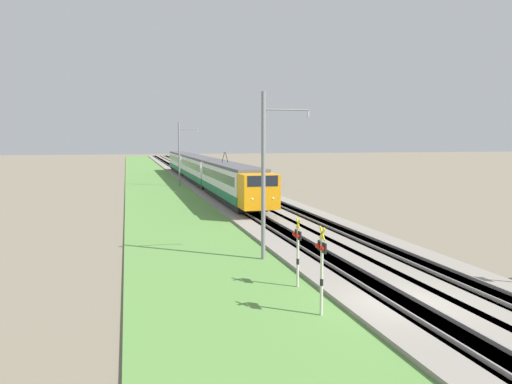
% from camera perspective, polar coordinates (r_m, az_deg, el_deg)
% --- Properties ---
extents(ground_plane, '(400.00, 400.00, 0.00)m').
position_cam_1_polar(ground_plane, '(19.75, 16.39, -12.86)').
color(ground_plane, '#7A705B').
extents(ballast_main, '(240.00, 4.40, 0.30)m').
position_cam_1_polar(ballast_main, '(66.97, -6.11, 0.74)').
color(ballast_main, gray).
rests_on(ballast_main, ground).
extents(ballast_adjacent, '(240.00, 4.40, 0.30)m').
position_cam_1_polar(ballast_adjacent, '(67.66, -2.80, 0.82)').
color(ballast_adjacent, gray).
rests_on(ballast_adjacent, ground).
extents(track_main, '(240.00, 1.57, 0.45)m').
position_cam_1_polar(track_main, '(66.97, -6.11, 0.74)').
color(track_main, '#4C4238').
rests_on(track_main, ground).
extents(track_adjacent, '(240.00, 1.57, 0.45)m').
position_cam_1_polar(track_adjacent, '(67.65, -2.80, 0.83)').
color(track_adjacent, '#4C4238').
rests_on(track_adjacent, ground).
extents(grass_verge, '(240.00, 8.76, 0.12)m').
position_cam_1_polar(grass_verge, '(66.39, -10.94, 0.54)').
color(grass_verge, '#5B8E42').
rests_on(grass_verge, ground).
extents(passenger_train, '(64.99, 2.96, 5.00)m').
position_cam_1_polar(passenger_train, '(69.17, -6.43, 2.72)').
color(passenger_train, orange).
rests_on(passenger_train, ground).
extents(crossing_signal_near, '(0.70, 0.23, 3.30)m').
position_cam_1_polar(crossing_signal_near, '(17.76, 7.49, -8.05)').
color(crossing_signal_near, beige).
rests_on(crossing_signal_near, ground).
extents(crossing_signal_aux, '(0.70, 0.23, 3.06)m').
position_cam_1_polar(crossing_signal_aux, '(21.04, 4.77, -6.22)').
color(crossing_signal_aux, beige).
rests_on(crossing_signal_aux, ground).
extents(catenary_mast_near, '(0.22, 2.56, 8.71)m').
position_cam_1_polar(catenary_mast_near, '(25.48, 0.97, 1.95)').
color(catenary_mast_near, slate).
rests_on(catenary_mast_near, ground).
extents(catenary_mast_mid, '(0.22, 2.56, 8.55)m').
position_cam_1_polar(catenary_mast_mid, '(66.76, -8.72, 4.35)').
color(catenary_mast_mid, slate).
rests_on(catenary_mast_mid, ground).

